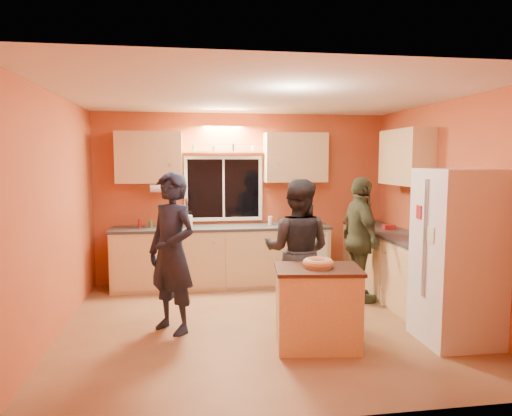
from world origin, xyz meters
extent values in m
plane|color=brown|center=(0.00, 0.00, 0.00)|extent=(4.50, 4.50, 0.00)
cube|color=#C05931|center=(0.00, 2.00, 1.30)|extent=(4.50, 0.04, 2.60)
cube|color=#C05931|center=(0.00, -2.00, 1.30)|extent=(4.50, 0.04, 2.60)
cube|color=#C05931|center=(-2.25, 0.00, 1.30)|extent=(0.04, 4.00, 2.60)
cube|color=#C05931|center=(2.25, 0.00, 1.30)|extent=(0.04, 4.00, 2.60)
cube|color=white|center=(0.00, 0.00, 2.60)|extent=(4.50, 4.00, 0.02)
cube|color=black|center=(-0.30, 1.99, 1.45)|extent=(1.10, 0.02, 0.90)
cube|color=white|center=(-0.30, 1.97, 1.45)|extent=(1.20, 0.04, 1.00)
cube|color=tan|center=(-1.40, 1.83, 1.92)|extent=(0.95, 0.33, 0.75)
cube|color=tan|center=(0.80, 1.83, 1.92)|extent=(0.95, 0.33, 0.75)
cube|color=tan|center=(2.08, 0.80, 1.92)|extent=(0.33, 1.00, 0.75)
cylinder|color=silver|center=(-1.25, 1.72, 1.48)|extent=(0.27, 0.12, 0.12)
cube|color=tan|center=(-0.35, 1.70, 0.43)|extent=(3.20, 0.60, 0.86)
cube|color=#282B2D|center=(-0.35, 1.70, 0.88)|extent=(3.24, 0.62, 0.04)
cube|color=tan|center=(1.95, 1.70, 0.43)|extent=(0.60, 0.60, 0.86)
cube|color=#282B2D|center=(1.95, 1.70, 0.88)|extent=(0.62, 0.62, 0.04)
cube|color=tan|center=(1.95, 0.50, 0.43)|extent=(0.60, 1.80, 0.86)
cube|color=#282B2D|center=(1.95, 0.50, 0.88)|extent=(0.62, 1.84, 0.04)
cube|color=silver|center=(1.89, -0.80, 0.90)|extent=(0.72, 0.70, 1.80)
cube|color=tan|center=(0.43, -0.72, 0.40)|extent=(0.87, 0.64, 0.79)
cube|color=black|center=(0.43, -0.72, 0.80)|extent=(0.91, 0.68, 0.04)
torus|color=tan|center=(0.43, -0.72, 0.86)|extent=(0.31, 0.31, 0.09)
imported|color=black|center=(-1.03, -0.07, 0.88)|extent=(0.75, 0.75, 1.76)
imported|color=black|center=(0.41, 0.06, 0.84)|extent=(1.00, 0.91, 1.67)
imported|color=#383B25|center=(1.41, 0.66, 0.83)|extent=(0.44, 0.99, 1.67)
imported|color=black|center=(0.68, 1.68, 0.95)|extent=(0.40, 0.40, 0.10)
cylinder|color=beige|center=(-0.85, 1.74, 0.99)|extent=(0.14, 0.14, 0.17)
imported|color=gray|center=(1.89, -0.30, 1.04)|extent=(0.28, 0.25, 0.27)
cube|color=maroon|center=(1.99, 1.05, 0.94)|extent=(0.17, 0.13, 0.07)
camera|label=1|loc=(-0.84, -5.04, 1.89)|focal=32.00mm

